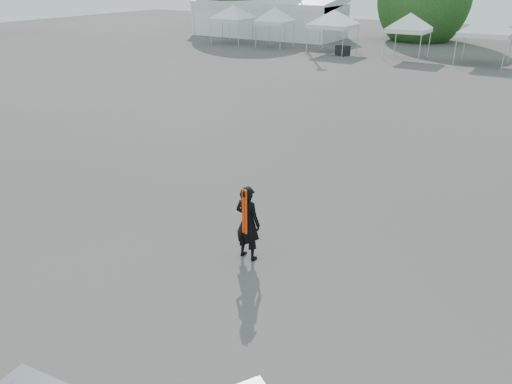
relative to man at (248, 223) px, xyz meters
The scene contains 9 objects.
ground 2.69m from the man, 81.24° to the left, with size 120.00×120.00×0.00m, color #474442.
marquee 43.31m from the man, 119.95° to the left, with size 15.00×6.25×4.23m.
tent_a 38.08m from the man, 124.66° to the left, with size 4.52×4.52×3.88m.
tent_b 35.42m from the man, 118.90° to the left, with size 3.76×3.76×3.88m.
tent_c 32.84m from the man, 110.57° to the left, with size 4.68×4.68×3.88m.
tent_d 31.21m from the man, 100.00° to the left, with size 3.99×3.99×3.88m.
tent_e 31.18m from the man, 90.21° to the left, with size 4.75×4.75×3.88m.
man is the anchor object (origin of this frame).
crate_west 31.39m from the man, 108.88° to the left, with size 0.97×0.76×0.76m, color black.
Camera 1 is at (5.02, -10.87, 6.04)m, focal length 35.00 mm.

